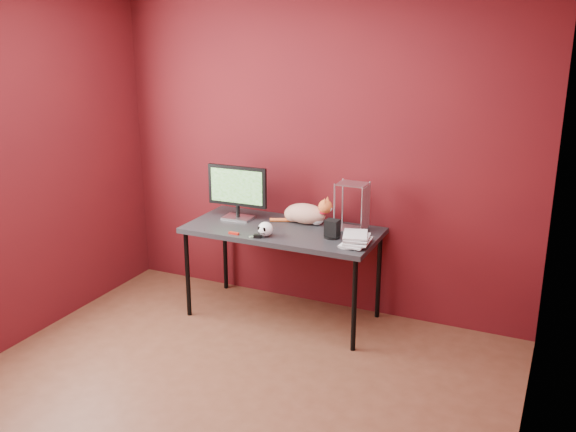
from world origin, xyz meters
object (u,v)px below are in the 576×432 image
at_px(cat, 306,213).
at_px(speaker, 332,229).
at_px(desk, 283,234).
at_px(monitor, 237,190).
at_px(skull_mug, 265,229).
at_px(book_stack, 347,181).

xyz_separation_m(cat, speaker, (0.31, -0.24, -0.02)).
xyz_separation_m(desk, speaker, (0.43, -0.06, 0.11)).
bearing_deg(monitor, desk, -10.42).
bearing_deg(cat, skull_mug, -107.87).
bearing_deg(monitor, skull_mug, -38.68).
xyz_separation_m(cat, skull_mug, (-0.15, -0.42, -0.03)).
bearing_deg(desk, speaker, -7.46).
relative_size(desk, cat, 2.96).
relative_size(desk, monitor, 2.96).
distance_m(speaker, book_stack, 0.43).
bearing_deg(book_stack, skull_mug, -170.40).
relative_size(monitor, book_stack, 0.54).
bearing_deg(desk, cat, 57.81).
distance_m(desk, skull_mug, 0.26).
xyz_separation_m(monitor, cat, (0.55, 0.12, -0.16)).
bearing_deg(speaker, desk, 174.94).
xyz_separation_m(desk, skull_mug, (-0.03, -0.23, 0.11)).
distance_m(monitor, skull_mug, 0.53).
xyz_separation_m(monitor, skull_mug, (0.40, -0.30, -0.19)).
height_order(speaker, book_stack, book_stack).
bearing_deg(desk, skull_mug, -98.25).
distance_m(skull_mug, speaker, 0.50).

